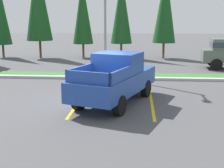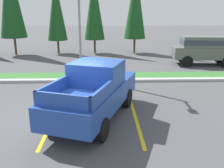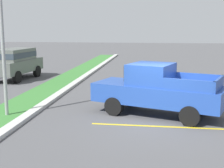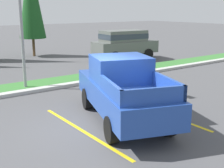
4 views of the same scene
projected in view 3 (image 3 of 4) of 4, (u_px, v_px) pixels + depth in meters
ground_plane at (154, 121)px, 12.22m from camera, size 120.00×120.00×0.00m
parking_line_near at (157, 126)px, 11.62m from camera, size 0.12×4.80×0.01m
parking_line_far at (157, 106)px, 14.64m from camera, size 0.12×4.80×0.01m
curb_strip at (29, 115)px, 12.89m from camera, size 56.00×0.40×0.15m
grass_median at (3, 115)px, 13.05m from camera, size 56.00×1.80×0.06m
pickup_truck_main at (157, 90)px, 12.97m from camera, size 3.53×5.55×2.10m
suv_distant at (15, 61)px, 21.73m from camera, size 4.75×2.28×2.10m
street_light at (5, 16)px, 12.24m from camera, size 0.24×1.49×6.85m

